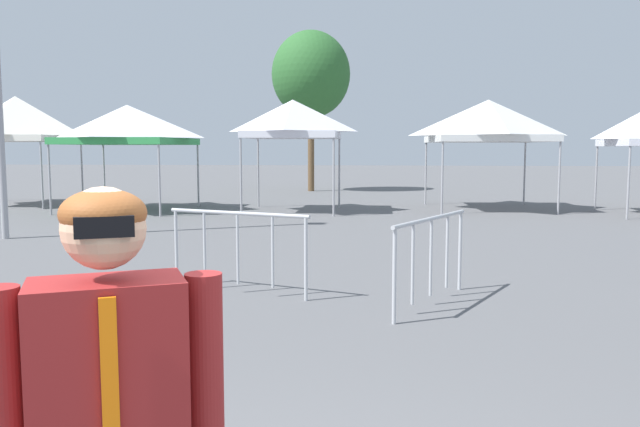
{
  "coord_description": "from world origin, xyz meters",
  "views": [
    {
      "loc": [
        0.32,
        -1.99,
        1.88
      ],
      "look_at": [
        -0.22,
        3.68,
        1.3
      ],
      "focal_mm": 35.68,
      "sensor_mm": 36.0,
      "label": 1
    }
  ],
  "objects": [
    {
      "name": "tree_behind_tents_center",
      "position": [
        -2.75,
        26.12,
        5.1
      ],
      "size": [
        3.44,
        3.44,
        7.01
      ],
      "color": "brown",
      "rests_on": "ground"
    },
    {
      "name": "canopy_tent_far_left",
      "position": [
        3.62,
        18.21,
        2.73
      ],
      "size": [
        3.73,
        3.73,
        3.38
      ],
      "color": "#9E9EA3",
      "rests_on": "ground"
    },
    {
      "name": "canopy_tent_behind_center",
      "position": [
        -11.77,
        18.29,
        2.86
      ],
      "size": [
        3.38,
        3.38,
        3.62
      ],
      "color": "#9E9EA3",
      "rests_on": "ground"
    },
    {
      "name": "crowd_barrier_mid_lot",
      "position": [
        -1.52,
        6.05,
        0.75
      ],
      "size": [
        1.99,
        0.78,
        1.08
      ],
      "color": "#B7BABF",
      "rests_on": "ground"
    },
    {
      "name": "crowd_barrier_near_person",
      "position": [
        0.93,
        5.63,
        0.75
      ],
      "size": [
        1.0,
        1.89,
        1.08
      ],
      "color": "#B7BABF",
      "rests_on": "ground"
    },
    {
      "name": "canopy_tent_behind_right",
      "position": [
        -7.31,
        16.75,
        2.6
      ],
      "size": [
        3.57,
        3.57,
        3.2
      ],
      "color": "#9E9EA3",
      "rests_on": "ground"
    },
    {
      "name": "canopy_tent_left_of_center",
      "position": [
        -2.29,
        16.91,
        2.75
      ],
      "size": [
        2.76,
        2.76,
        3.33
      ],
      "color": "#9E9EA3",
      "rests_on": "ground"
    }
  ]
}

